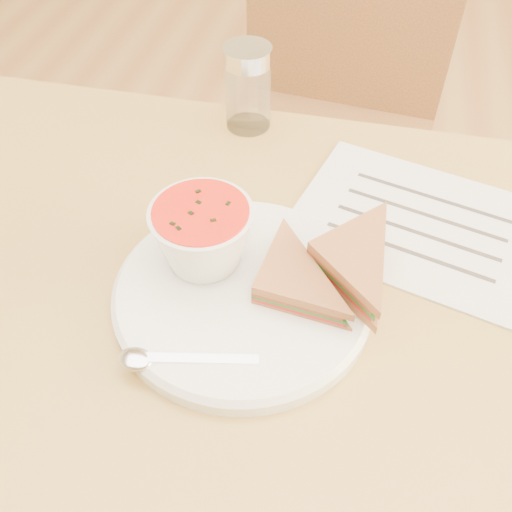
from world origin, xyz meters
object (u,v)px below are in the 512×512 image
(soup_bowl, at_px, (203,238))
(condiment_shaker, at_px, (248,88))
(dining_table, at_px, (244,439))
(chair_far, at_px, (318,149))
(plate, at_px, (243,294))

(soup_bowl, relative_size, condiment_shaker, 0.91)
(dining_table, xyz_separation_m, condiment_shaker, (-0.06, 0.31, 0.43))
(dining_table, relative_size, condiment_shaker, 8.34)
(chair_far, bearing_deg, dining_table, 94.37)
(chair_far, xyz_separation_m, plate, (-0.01, -0.62, 0.26))
(chair_far, distance_m, plate, 0.67)
(soup_bowl, bearing_deg, plate, -30.92)
(plate, bearing_deg, chair_far, 89.05)
(dining_table, height_order, condiment_shaker, condiment_shaker)
(plate, relative_size, soup_bowl, 2.53)
(chair_far, bearing_deg, plate, 95.08)
(dining_table, distance_m, plate, 0.38)
(condiment_shaker, bearing_deg, soup_bowl, -86.33)
(chair_far, distance_m, soup_bowl, 0.66)
(plate, height_order, condiment_shaker, condiment_shaker)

